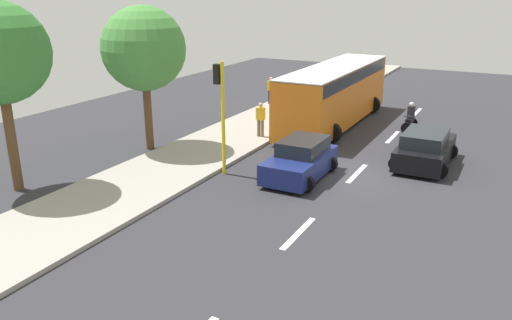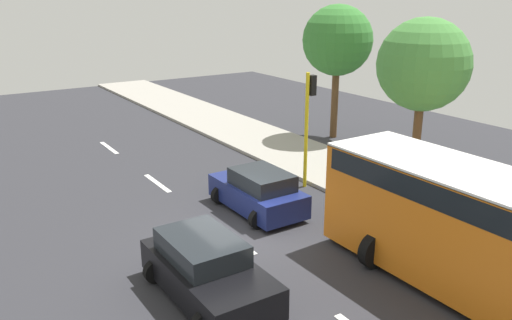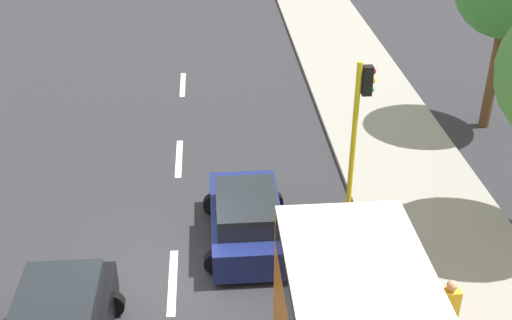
{
  "view_description": "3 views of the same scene",
  "coord_description": "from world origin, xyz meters",
  "px_view_note": "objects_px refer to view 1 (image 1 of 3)",
  "views": [
    {
      "loc": [
        -5.44,
        19.22,
        7.16
      ],
      "look_at": [
        2.76,
        3.52,
        1.2
      ],
      "focal_mm": 36.23,
      "sensor_mm": 36.0,
      "label": 1
    },
    {
      "loc": [
        -7.52,
        -12.77,
        7.35
      ],
      "look_at": [
        2.35,
        2.34,
        1.55
      ],
      "focal_mm": 36.88,
      "sensor_mm": 36.0,
      "label": 2
    },
    {
      "loc": [
        1.06,
        -12.11,
        10.25
      ],
      "look_at": [
        2.26,
        3.23,
        1.43
      ],
      "focal_mm": 45.38,
      "sensor_mm": 36.0,
      "label": 3
    }
  ],
  "objects_px": {
    "pedestrian_near_signal": "(271,90)",
    "pedestrian_by_tree": "(261,118)",
    "city_bus": "(335,91)",
    "car_dark_blue": "(301,160)",
    "motorcycle": "(410,119)",
    "traffic_light_corner": "(221,102)",
    "street_tree_south": "(144,49)",
    "car_black": "(425,149)"
  },
  "relations": [
    {
      "from": "car_black",
      "to": "city_bus",
      "type": "bearing_deg",
      "value": -40.11
    },
    {
      "from": "city_bus",
      "to": "pedestrian_by_tree",
      "type": "height_order",
      "value": "city_bus"
    },
    {
      "from": "street_tree_south",
      "to": "car_dark_blue",
      "type": "bearing_deg",
      "value": 177.8
    },
    {
      "from": "car_black",
      "to": "pedestrian_by_tree",
      "type": "height_order",
      "value": "pedestrian_by_tree"
    },
    {
      "from": "car_black",
      "to": "car_dark_blue",
      "type": "distance_m",
      "value": 5.54
    },
    {
      "from": "pedestrian_near_signal",
      "to": "pedestrian_by_tree",
      "type": "height_order",
      "value": "same"
    },
    {
      "from": "motorcycle",
      "to": "traffic_light_corner",
      "type": "height_order",
      "value": "traffic_light_corner"
    },
    {
      "from": "city_bus",
      "to": "pedestrian_by_tree",
      "type": "relative_size",
      "value": 6.51
    },
    {
      "from": "car_black",
      "to": "pedestrian_near_signal",
      "type": "height_order",
      "value": "pedestrian_near_signal"
    },
    {
      "from": "motorcycle",
      "to": "pedestrian_near_signal",
      "type": "bearing_deg",
      "value": -12.44
    },
    {
      "from": "motorcycle",
      "to": "pedestrian_by_tree",
      "type": "bearing_deg",
      "value": 38.74
    },
    {
      "from": "car_dark_blue",
      "to": "pedestrian_near_signal",
      "type": "relative_size",
      "value": 2.26
    },
    {
      "from": "car_black",
      "to": "traffic_light_corner",
      "type": "bearing_deg",
      "value": 34.49
    },
    {
      "from": "street_tree_south",
      "to": "motorcycle",
      "type": "bearing_deg",
      "value": -138.99
    },
    {
      "from": "pedestrian_near_signal",
      "to": "city_bus",
      "type": "bearing_deg",
      "value": 154.28
    },
    {
      "from": "pedestrian_near_signal",
      "to": "street_tree_south",
      "type": "height_order",
      "value": "street_tree_south"
    },
    {
      "from": "car_black",
      "to": "traffic_light_corner",
      "type": "height_order",
      "value": "traffic_light_corner"
    },
    {
      "from": "motorcycle",
      "to": "street_tree_south",
      "type": "height_order",
      "value": "street_tree_south"
    },
    {
      "from": "pedestrian_near_signal",
      "to": "car_black",
      "type": "bearing_deg",
      "value": 146.06
    },
    {
      "from": "city_bus",
      "to": "motorcycle",
      "type": "distance_m",
      "value": 4.18
    },
    {
      "from": "motorcycle",
      "to": "traffic_light_corner",
      "type": "relative_size",
      "value": 0.34
    },
    {
      "from": "pedestrian_near_signal",
      "to": "pedestrian_by_tree",
      "type": "bearing_deg",
      "value": 112.13
    },
    {
      "from": "car_dark_blue",
      "to": "pedestrian_by_tree",
      "type": "relative_size",
      "value": 2.26
    },
    {
      "from": "pedestrian_by_tree",
      "to": "motorcycle",
      "type": "bearing_deg",
      "value": -141.26
    },
    {
      "from": "car_black",
      "to": "traffic_light_corner",
      "type": "distance_m",
      "value": 8.8
    },
    {
      "from": "motorcycle",
      "to": "car_dark_blue",
      "type": "bearing_deg",
      "value": 75.41
    },
    {
      "from": "city_bus",
      "to": "street_tree_south",
      "type": "distance_m",
      "value": 10.6
    },
    {
      "from": "car_dark_blue",
      "to": "pedestrian_near_signal",
      "type": "xyz_separation_m",
      "value": [
        6.66,
        -10.99,
        0.35
      ]
    },
    {
      "from": "city_bus",
      "to": "traffic_light_corner",
      "type": "relative_size",
      "value": 2.44
    },
    {
      "from": "city_bus",
      "to": "street_tree_south",
      "type": "xyz_separation_m",
      "value": [
        6.04,
        8.28,
        2.72
      ]
    },
    {
      "from": "city_bus",
      "to": "traffic_light_corner",
      "type": "xyz_separation_m",
      "value": [
        1.34,
        9.6,
        1.08
      ]
    },
    {
      "from": "car_black",
      "to": "street_tree_south",
      "type": "height_order",
      "value": "street_tree_south"
    },
    {
      "from": "car_dark_blue",
      "to": "pedestrian_near_signal",
      "type": "distance_m",
      "value": 12.86
    },
    {
      "from": "pedestrian_by_tree",
      "to": "traffic_light_corner",
      "type": "bearing_deg",
      "value": 99.61
    },
    {
      "from": "city_bus",
      "to": "car_dark_blue",
      "type": "bearing_deg",
      "value": 100.81
    },
    {
      "from": "motorcycle",
      "to": "traffic_light_corner",
      "type": "xyz_separation_m",
      "value": [
        5.32,
        10.03,
        2.29
      ]
    },
    {
      "from": "car_black",
      "to": "motorcycle",
      "type": "xyz_separation_m",
      "value": [
        1.69,
        -5.21,
        -0.07
      ]
    },
    {
      "from": "pedestrian_near_signal",
      "to": "street_tree_south",
      "type": "distance_m",
      "value": 11.31
    },
    {
      "from": "car_black",
      "to": "pedestrian_by_tree",
      "type": "distance_m",
      "value": 7.89
    },
    {
      "from": "traffic_light_corner",
      "to": "street_tree_south",
      "type": "height_order",
      "value": "street_tree_south"
    },
    {
      "from": "pedestrian_by_tree",
      "to": "traffic_light_corner",
      "type": "distance_m",
      "value": 5.48
    },
    {
      "from": "car_black",
      "to": "city_bus",
      "type": "distance_m",
      "value": 7.51
    }
  ]
}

